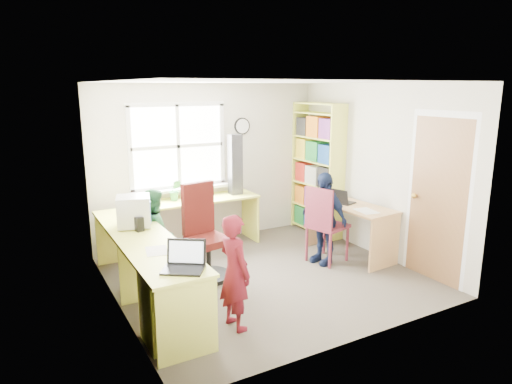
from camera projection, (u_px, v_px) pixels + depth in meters
room at (263, 181)px, 5.58m from camera, size 3.64×3.44×2.44m
l_desk at (173, 270)px, 4.81m from camera, size 2.38×2.95×0.75m
right_desk at (351, 219)px, 6.42m from camera, size 0.68×1.31×0.73m
bookshelf at (317, 172)px, 7.34m from camera, size 0.30×1.02×2.10m
swivel_chair at (205, 238)px, 5.68m from camera, size 0.64×0.64×1.19m
wooden_chair at (324, 222)px, 6.12m from camera, size 0.57×0.57×1.06m
crt_monitor at (134, 211)px, 5.28m from camera, size 0.45×0.42×0.37m
laptop_left at (184, 262)px, 4.09m from camera, size 0.47×0.45×0.25m
laptop_right at (341, 200)px, 6.45m from camera, size 0.35×0.38×0.22m
speaker_a at (139, 224)px, 5.14m from camera, size 0.10×0.10×0.16m
speaker_b at (128, 213)px, 5.55m from camera, size 0.11×0.11×0.18m
cd_tower at (235, 164)px, 6.86m from camera, size 0.19×0.17×0.91m
game_box at (329, 195)px, 6.86m from camera, size 0.37×0.37×0.06m
paper_a at (157, 251)px, 4.54m from camera, size 0.26×0.33×0.00m
paper_b at (366, 211)px, 6.06m from camera, size 0.26×0.34×0.00m
potted_plant at (175, 190)px, 6.51m from camera, size 0.20×0.18×0.31m
person_red at (235, 272)px, 4.44m from camera, size 0.33×0.46×1.17m
person_green at (155, 232)px, 5.73m from camera, size 0.44×0.55×1.12m
person_navy at (324, 218)px, 6.11m from camera, size 0.45×0.78×1.25m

